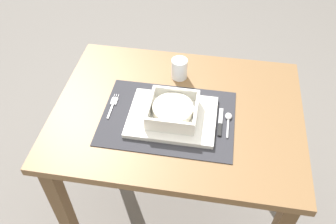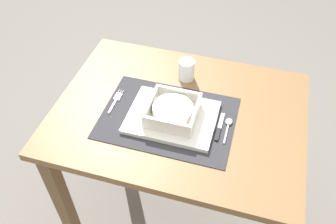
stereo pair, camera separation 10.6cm
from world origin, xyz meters
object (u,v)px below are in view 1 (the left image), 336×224
Objects in this scene: butter_knife at (220,124)px; fork at (113,104)px; bread_knife at (214,126)px; porridge_bowl at (173,111)px; dining_table at (177,132)px; drinking_glass at (179,69)px; spoon at (228,119)px.

fork is at bearing 171.25° from butter_knife.
butter_knife and bread_knife have the same top height.
porridge_bowl is 0.23m from fork.
dining_table is at bearing 76.91° from porridge_bowl.
drinking_glass is at bearing 92.42° from porridge_bowl.
drinking_glass is (-0.20, 0.21, 0.03)m from spoon.
dining_table is at bearing 156.74° from bread_knife.
spoon reaches higher than bread_knife.
bread_knife reaches higher than fork.
butter_knife is at bearing -0.43° from porridge_bowl.
drinking_glass is at bearing 42.31° from fork.
fork is 0.29m from drinking_glass.
drinking_glass reaches higher than butter_knife.
dining_table is at bearing 158.39° from butter_knife.
porridge_bowl is 1.47× the size of spoon.
porridge_bowl is (-0.01, -0.05, 0.17)m from dining_table.
fork is at bearing -176.15° from dining_table.
fork is 0.91× the size of bread_knife.
drinking_glass is at bearing 123.43° from butter_knife.
spoon reaches higher than dining_table.
porridge_bowl reaches higher than butter_knife.
dining_table is 7.82× the size of spoon.
porridge_bowl is at bearing -8.44° from fork.
spoon is at bearing -1.26° from fork.
porridge_bowl is at bearing -103.09° from dining_table.
porridge_bowl reaches higher than fork.
spoon is 0.88× the size of butter_knife.
drinking_glass is at bearing 134.99° from spoon.
spoon is at bearing 43.62° from bread_knife.
drinking_glass is (-0.15, 0.25, 0.03)m from bread_knife.
bread_knife is at bearing -138.78° from spoon.
bread_knife is (-0.02, -0.02, 0.00)m from butter_knife.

